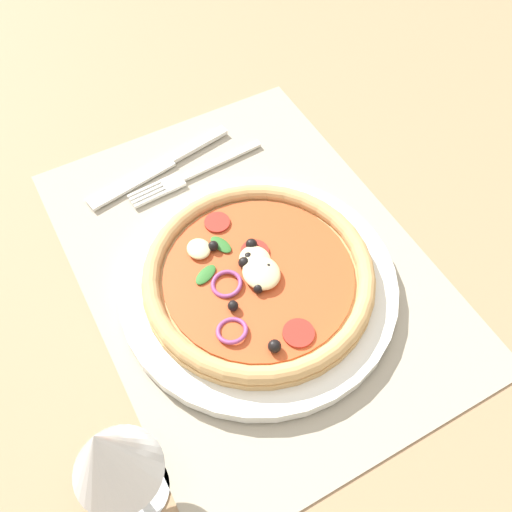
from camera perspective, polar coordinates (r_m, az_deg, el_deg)
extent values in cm
cube|color=#9E7A56|center=(64.53, -0.43, -1.42)|extent=(190.00, 140.00, 2.40)
cube|color=#A39984|center=(63.36, -0.44, -0.73)|extent=(48.53, 35.12, 0.40)
cylinder|color=silver|center=(60.73, 0.25, -2.89)|extent=(29.10, 29.10, 1.49)
cylinder|color=tan|center=(59.67, 0.25, -2.26)|extent=(24.02, 24.02, 1.00)
torus|color=tan|center=(58.94, 0.26, -1.82)|extent=(23.90, 23.90, 1.80)
cylinder|color=#C64C23|center=(59.12, 0.26, -1.93)|extent=(19.70, 19.70, 0.30)
ellipsoid|color=beige|center=(60.60, -5.68, 0.71)|extent=(2.73, 2.46, 0.82)
ellipsoid|color=beige|center=(58.77, 0.03, -1.47)|extent=(2.66, 2.40, 0.80)
ellipsoid|color=beige|center=(58.36, 0.54, -1.67)|extent=(4.21, 3.79, 1.26)
ellipsoid|color=beige|center=(59.35, -0.10, -0.38)|extent=(3.59, 3.23, 1.08)
sphere|color=black|center=(60.52, -4.24, 1.00)|extent=(1.10, 1.10, 1.10)
sphere|color=black|center=(59.51, -0.75, -0.13)|extent=(1.11, 1.11, 1.11)
sphere|color=black|center=(59.09, -1.20, -0.66)|extent=(1.20, 1.20, 1.20)
sphere|color=black|center=(56.52, -2.29, -4.94)|extent=(1.08, 1.08, 1.08)
sphere|color=black|center=(54.37, 1.84, -8.90)|extent=(1.29, 1.29, 1.29)
sphere|color=black|center=(58.80, 1.51, -1.09)|extent=(1.21, 1.21, 1.21)
sphere|color=black|center=(60.46, -0.60, 1.25)|extent=(1.22, 1.22, 1.22)
sphere|color=black|center=(57.52, 0.23, -3.22)|extent=(1.01, 1.01, 1.01)
torus|color=#8E3D75|center=(55.55, -2.40, -7.39)|extent=(3.17, 3.14, 0.98)
torus|color=#8E3D75|center=(58.18, -2.92, -2.77)|extent=(3.26, 3.28, 0.87)
cylinder|color=#A3281E|center=(60.36, -0.28, 0.37)|extent=(2.99, 2.99, 0.30)
cylinder|color=#A3281E|center=(55.65, 4.23, -7.61)|extent=(3.10, 3.10, 0.30)
cylinder|color=#A3281E|center=(62.86, -3.86, 3.33)|extent=(2.80, 2.80, 0.30)
ellipsoid|color=#2D6B28|center=(61.00, -3.49, 1.15)|extent=(3.10, 2.20, 0.30)
ellipsoid|color=#2D6B28|center=(58.98, -4.99, -1.84)|extent=(2.48, 3.13, 0.30)
cube|color=silver|center=(72.72, -3.43, 9.41)|extent=(1.67, 11.20, 0.44)
cube|color=silver|center=(70.78, -8.22, 7.18)|extent=(2.37, 2.67, 0.44)
cube|color=silver|center=(70.62, -11.01, 6.45)|extent=(0.62, 4.33, 0.44)
cube|color=silver|center=(70.23, -10.79, 6.15)|extent=(0.62, 4.33, 0.44)
cube|color=silver|center=(69.85, -10.57, 5.84)|extent=(0.62, 4.33, 0.44)
cube|color=silver|center=(69.47, -10.35, 5.53)|extent=(0.62, 4.33, 0.44)
cube|color=silver|center=(74.83, -5.72, 10.94)|extent=(2.79, 8.50, 0.62)
cube|color=silver|center=(71.75, -12.22, 7.16)|extent=(4.06, 11.77, 0.44)
cylinder|color=silver|center=(54.96, -12.08, -21.55)|extent=(6.40, 6.40, 0.40)
cylinder|color=silver|center=(51.90, -12.73, -20.73)|extent=(0.80, 0.80, 6.00)
cone|color=silver|center=(45.06, -14.49, -18.44)|extent=(7.20, 7.20, 8.50)
cone|color=#D1336B|center=(45.70, -14.30, -18.69)|extent=(5.51, 5.51, 6.32)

